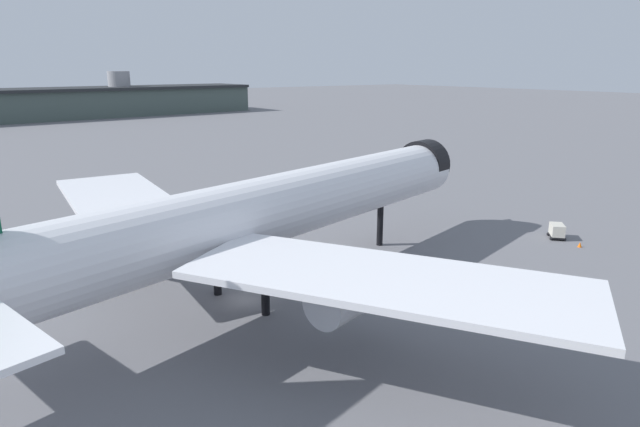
# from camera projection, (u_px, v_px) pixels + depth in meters

# --- Properties ---
(ground) EXTENTS (900.00, 900.00, 0.00)m
(ground) POSITION_uv_depth(u_px,v_px,m) (246.00, 300.00, 49.49)
(ground) COLOR slate
(airliner_near_gate) EXTENTS (66.40, 59.62, 17.99)m
(airliner_near_gate) POSITION_uv_depth(u_px,v_px,m) (259.00, 214.00, 48.33)
(airliner_near_gate) COLOR white
(airliner_near_gate) RESTS_ON ground
(baggage_tug_wing) EXTENTS (3.53, 3.24, 1.85)m
(baggage_tug_wing) POSITION_uv_depth(u_px,v_px,m) (320.00, 189.00, 89.61)
(baggage_tug_wing) COLOR black
(baggage_tug_wing) RESTS_ON ground
(baggage_cart_trailing) EXTENTS (2.87, 2.84, 1.82)m
(baggage_cart_trailing) POSITION_uv_depth(u_px,v_px,m) (557.00, 231.00, 66.91)
(baggage_cart_trailing) COLOR black
(baggage_cart_trailing) RESTS_ON ground
(traffic_cone_wingtip) EXTENTS (0.49, 0.49, 0.61)m
(traffic_cone_wingtip) POSITION_uv_depth(u_px,v_px,m) (580.00, 245.00, 63.80)
(traffic_cone_wingtip) COLOR #F2600C
(traffic_cone_wingtip) RESTS_ON ground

